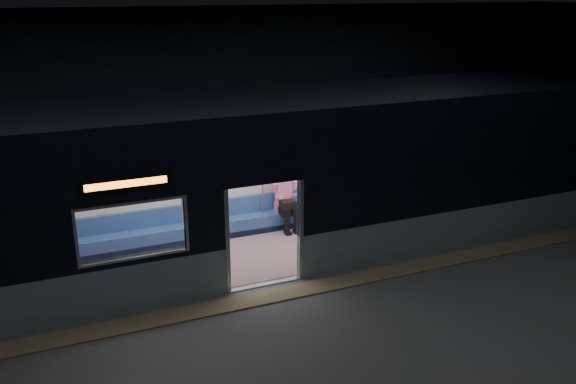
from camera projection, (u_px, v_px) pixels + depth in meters
station_floor at (286, 310)px, 10.84m from camera, size 24.00×14.00×0.01m
station_envelope at (286, 106)px, 9.67m from camera, size 24.00×14.00×5.00m
tactile_strip at (275, 295)px, 11.32m from camera, size 22.80×0.50×0.03m
metro_car at (238, 173)px, 12.47m from camera, size 18.00×3.04×3.35m
passenger at (285, 195)px, 14.21m from camera, size 0.45×0.77×1.47m
handbag at (288, 204)px, 14.02m from camera, size 0.35×0.30×0.17m
transit_map at (407, 152)px, 15.60m from camera, size 0.91×0.03×0.59m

